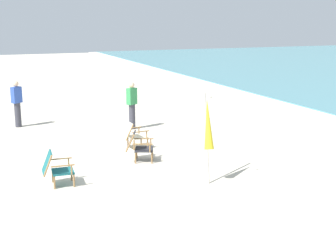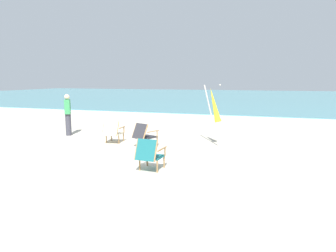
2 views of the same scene
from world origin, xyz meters
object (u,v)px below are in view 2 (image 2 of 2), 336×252
Objects in this scene: beach_chair_mid_center at (149,154)px; umbrella_furled_yellow at (214,106)px; beach_chair_front_left at (113,131)px; beach_chair_back_right at (144,134)px; person_by_waterline at (68,114)px.

beach_chair_mid_center is 0.39× the size of umbrella_furled_yellow.
beach_chair_mid_center is at bearing -47.67° from beach_chair_front_left.
beach_chair_front_left is at bearing -167.80° from umbrella_furled_yellow.
umbrella_furled_yellow is at bearing 25.06° from beach_chair_back_right.
person_by_waterline reaches higher than beach_chair_mid_center.
beach_chair_back_right is 0.54× the size of person_by_waterline.
person_by_waterline is at bearing 162.24° from beach_chair_front_left.
umbrella_furled_yellow reaches higher than person_by_waterline.
beach_chair_mid_center is at bearing -64.94° from beach_chair_back_right.
umbrella_furled_yellow is (1.02, 3.33, 0.92)m from beach_chair_mid_center.
beach_chair_front_left is 2.52m from person_by_waterline.
beach_chair_front_left is 1.30m from beach_chair_back_right.
umbrella_furled_yellow is 5.78m from person_by_waterline.
umbrella_furled_yellow is at bearing 72.93° from beach_chair_mid_center.
beach_chair_mid_center is (2.37, -2.60, 0.00)m from beach_chair_front_left.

